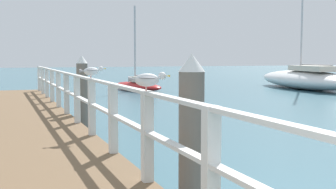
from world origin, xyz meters
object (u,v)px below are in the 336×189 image
dock_piling_near (191,138)px  dock_piling_far (82,92)px  seagull_foreground (148,79)px  boat_4 (305,79)px  seagull_background (92,71)px  boat_5 (138,85)px

dock_piling_near → dock_piling_far: (0.00, 6.77, 0.00)m
seagull_foreground → boat_4: size_ratio=0.05×
seagull_foreground → boat_4: boat_4 is taller
dock_piling_far → seagull_foreground: size_ratio=3.95×
seagull_foreground → seagull_background: 3.23m
seagull_background → boat_4: (14.79, 12.72, -1.00)m
seagull_foreground → dock_piling_far: bearing=-171.3°
boat_4 → dock_piling_near: bearing=-123.7°
seagull_foreground → seagull_background: (0.00, 3.23, 0.00)m
boat_4 → boat_5: bearing=174.3°
seagull_foreground → boat_4: 21.78m
dock_piling_far → seagull_background: (-0.37, -3.15, 0.64)m
dock_piling_near → seagull_background: (-0.37, 3.62, 0.64)m
seagull_foreground → seagull_background: same height
dock_piling_near → dock_piling_far: bearing=90.0°
dock_piling_near → boat_5: 19.27m
dock_piling_far → seagull_foreground: dock_piling_far is taller
boat_4 → dock_piling_far: bearing=-138.7°
seagull_background → boat_4: bearing=134.4°
dock_piling_near → seagull_foreground: bearing=133.8°
dock_piling_near → boat_4: size_ratio=0.19×
dock_piling_near → boat_4: boat_4 is taller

